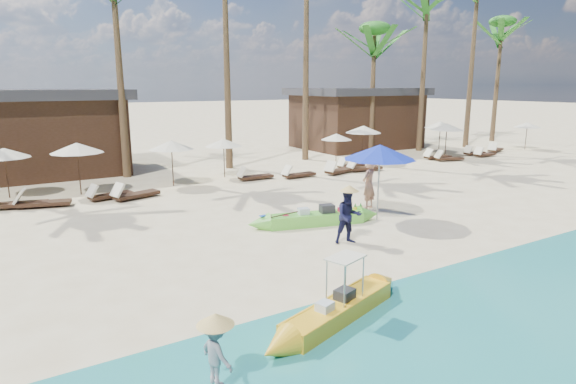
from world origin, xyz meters
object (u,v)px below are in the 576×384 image
yellow_canoe (339,309)px  blue_umbrella (380,152)px  green_canoe (315,218)px  tourist (369,184)px

yellow_canoe → blue_umbrella: bearing=24.6°
green_canoe → tourist: 3.07m
green_canoe → yellow_canoe: (-3.35, -5.64, -0.02)m
green_canoe → blue_umbrella: blue_umbrella is taller
tourist → blue_umbrella: 2.13m
tourist → yellow_canoe: bearing=24.0°
green_canoe → blue_umbrella: size_ratio=1.94×
yellow_canoe → blue_umbrella: blue_umbrella is taller
yellow_canoe → blue_umbrella: (5.46, 5.00, 2.14)m
yellow_canoe → blue_umbrella: size_ratio=1.79×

